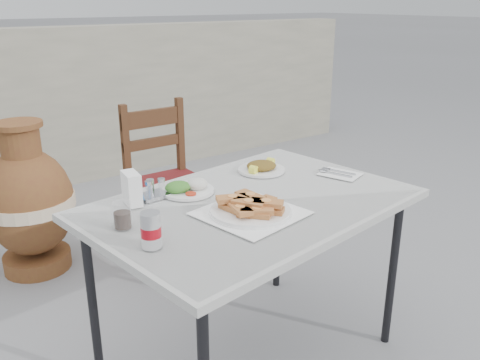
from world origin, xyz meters
TOP-DOWN VIEW (x-y plane):
  - ground at (0.00, 0.00)m, footprint 80.00×80.00m
  - cafe_table at (0.05, -0.11)m, footprint 1.25×0.94m
  - pide_plate at (-0.03, -0.21)m, footprint 0.36×0.36m
  - salad_rice_plate at (-0.10, 0.10)m, footprint 0.20×0.20m
  - salad_chopped_plate at (0.28, 0.13)m, footprint 0.20×0.20m
  - soda_can at (-0.41, -0.23)m, footprint 0.06×0.06m
  - cola_glass at (-0.43, -0.06)m, footprint 0.06×0.06m
  - napkin_holder at (-0.32, 0.11)m, footprint 0.07×0.10m
  - condiment_caddy at (-0.23, 0.12)m, footprint 0.11×0.09m
  - cutlery_napkin at (0.51, -0.09)m, footprint 0.17×0.19m
  - chair at (0.21, 0.87)m, footprint 0.39×0.39m
  - terracotta_urn at (-0.44, 1.18)m, footprint 0.47×0.47m
  - back_wall at (0.00, 2.50)m, footprint 6.00×0.25m

SIDE VIEW (x-z plane):
  - ground at x=0.00m, z-range 0.00..0.00m
  - terracotta_urn at x=-0.44m, z-range -0.03..0.79m
  - chair at x=0.21m, z-range 0.02..0.89m
  - back_wall at x=0.00m, z-range 0.00..1.20m
  - cafe_table at x=0.05m, z-range 0.30..1.01m
  - cutlery_napkin at x=0.51m, z-range 0.70..0.71m
  - salad_chopped_plate at x=0.28m, z-range 0.70..0.74m
  - salad_rice_plate at x=-0.10m, z-range 0.70..0.75m
  - condiment_caddy at x=-0.23m, z-range 0.69..0.77m
  - pide_plate at x=-0.03m, z-range 0.70..0.76m
  - cola_glass at x=-0.43m, z-range 0.70..0.78m
  - soda_can at x=-0.41m, z-range 0.70..0.81m
  - napkin_holder at x=-0.32m, z-range 0.70..0.82m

